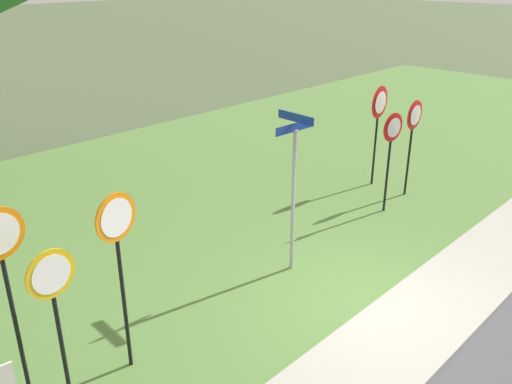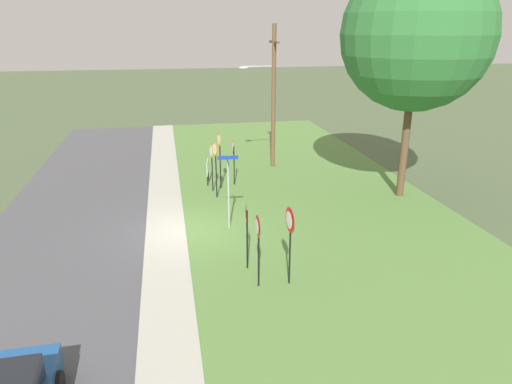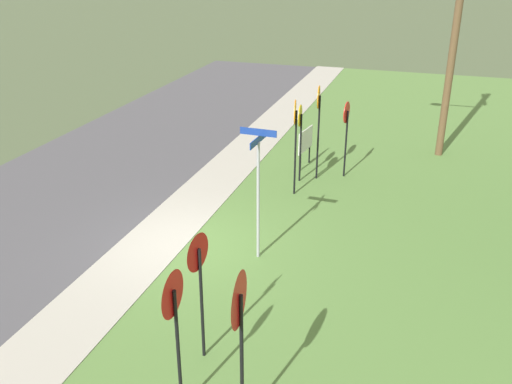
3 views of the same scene
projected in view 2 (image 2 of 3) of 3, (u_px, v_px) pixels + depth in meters
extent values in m
plane|color=#4C5B3D|center=(186.00, 232.00, 18.96)|extent=(160.00, 160.00, 0.00)
cube|color=#4C4C51|center=(61.00, 241.00, 18.10)|extent=(44.00, 6.40, 0.01)
cube|color=#ADAA9E|center=(166.00, 233.00, 18.81)|extent=(44.00, 1.60, 0.06)
cube|color=#567F3D|center=(326.00, 220.00, 20.03)|extent=(44.00, 12.00, 0.04)
cylinder|color=black|center=(212.00, 171.00, 23.25)|extent=(0.06, 0.06, 2.08)
cylinder|color=gold|center=(211.00, 152.00, 22.91)|extent=(0.64, 0.08, 0.64)
cylinder|color=white|center=(210.00, 152.00, 22.90)|extent=(0.50, 0.05, 0.50)
cylinder|color=black|center=(216.00, 173.00, 22.28)|extent=(0.06, 0.06, 2.46)
cylinder|color=orange|center=(215.00, 149.00, 21.88)|extent=(0.67, 0.15, 0.68)
cylinder|color=white|center=(214.00, 149.00, 21.88)|extent=(0.52, 0.11, 0.53)
cylinder|color=black|center=(234.00, 165.00, 24.20)|extent=(0.06, 0.06, 2.08)
cylinder|color=red|center=(233.00, 147.00, 23.86)|extent=(0.64, 0.09, 0.64)
cylinder|color=white|center=(233.00, 147.00, 23.86)|extent=(0.50, 0.05, 0.50)
cylinder|color=black|center=(220.00, 164.00, 23.56)|extent=(0.06, 0.06, 2.58)
cylinder|color=orange|center=(219.00, 140.00, 23.14)|extent=(0.67, 0.10, 0.67)
cylinder|color=white|center=(218.00, 140.00, 23.14)|extent=(0.52, 0.07, 0.52)
cylinder|color=black|center=(259.00, 256.00, 14.56)|extent=(0.06, 0.06, 2.15)
cone|color=red|center=(257.00, 226.00, 14.22)|extent=(0.72, 0.04, 0.72)
cone|color=silver|center=(257.00, 226.00, 14.21)|extent=(0.49, 0.02, 0.49)
cylinder|color=black|center=(290.00, 251.00, 14.69)|extent=(0.06, 0.06, 2.30)
cone|color=red|center=(289.00, 220.00, 14.33)|extent=(0.83, 0.09, 0.83)
cone|color=white|center=(289.00, 220.00, 14.32)|extent=(0.56, 0.06, 0.56)
cylinder|color=black|center=(247.00, 240.00, 15.68)|extent=(0.06, 0.06, 2.12)
cone|color=red|center=(246.00, 213.00, 15.34)|extent=(0.66, 0.12, 0.66)
cone|color=silver|center=(245.00, 213.00, 15.33)|extent=(0.45, 0.08, 0.45)
cylinder|color=#9EA0A8|center=(229.00, 196.00, 18.82)|extent=(0.07, 0.07, 2.74)
cylinder|color=#9EA0A8|center=(228.00, 163.00, 18.36)|extent=(0.09, 0.09, 0.03)
cube|color=navy|center=(228.00, 162.00, 18.34)|extent=(0.96, 0.06, 0.15)
cube|color=navy|center=(228.00, 158.00, 18.28)|extent=(0.06, 0.82, 0.15)
cylinder|color=brown|center=(274.00, 98.00, 26.42)|extent=(0.24, 0.24, 8.03)
cube|color=brown|center=(274.00, 42.00, 25.40)|extent=(2.10, 0.12, 0.12)
cylinder|color=gray|center=(271.00, 40.00, 26.15)|extent=(0.09, 0.09, 0.10)
cylinder|color=gray|center=(278.00, 40.00, 24.58)|extent=(0.09, 0.09, 0.10)
cylinder|color=#9EA0A8|center=(259.00, 66.00, 25.67)|extent=(0.08, 1.71, 0.08)
ellipsoid|color=#B7B7BC|center=(244.00, 68.00, 25.54)|extent=(0.40, 0.56, 0.18)
cylinder|color=black|center=(208.00, 176.00, 24.97)|extent=(0.05, 0.05, 0.55)
cylinder|color=black|center=(208.00, 181.00, 24.24)|extent=(0.05, 0.05, 0.55)
cube|color=white|center=(208.00, 167.00, 24.40)|extent=(1.09, 0.19, 0.70)
cylinder|color=brown|center=(406.00, 137.00, 22.00)|extent=(0.36, 0.36, 5.84)
sphere|color=#2D6B33|center=(417.00, 34.00, 20.46)|extent=(6.74, 6.74, 6.74)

